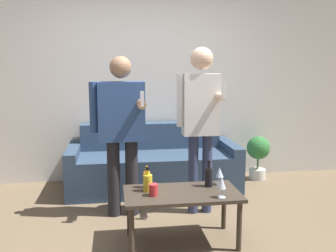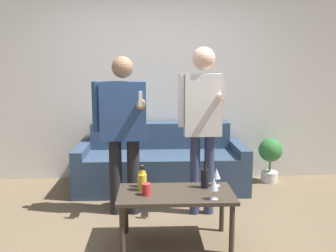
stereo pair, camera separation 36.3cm
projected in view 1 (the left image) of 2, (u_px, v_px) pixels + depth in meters
ground_plane at (160, 242)px, 3.28m from camera, size 16.00×16.00×0.00m
wall_back at (141, 79)px, 4.96m from camera, size 8.00×0.06×2.70m
couch at (153, 165)px, 4.71m from camera, size 2.08×0.86×0.79m
coffee_table at (182, 198)px, 3.22m from camera, size 0.99×0.54×0.46m
bottle_orange at (148, 182)px, 3.22m from camera, size 0.08×0.08×0.20m
bottle_green at (147, 179)px, 3.31m from camera, size 0.06×0.06×0.20m
bottle_dark at (209, 177)px, 3.34m from camera, size 0.07×0.07×0.23m
wine_glass_near at (219, 173)px, 3.39m from camera, size 0.07×0.07×0.16m
wine_glass_far at (222, 183)px, 3.05m from camera, size 0.07×0.07×0.18m
cup_on_table at (153, 190)px, 3.11m from camera, size 0.08×0.08×0.10m
person_standing_left at (121, 125)px, 3.74m from camera, size 0.54×0.43×1.62m
person_standing_right at (201, 115)px, 3.79m from camera, size 0.44×0.43×1.71m
potted_plant at (258, 153)px, 5.05m from camera, size 0.31×0.31×0.59m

